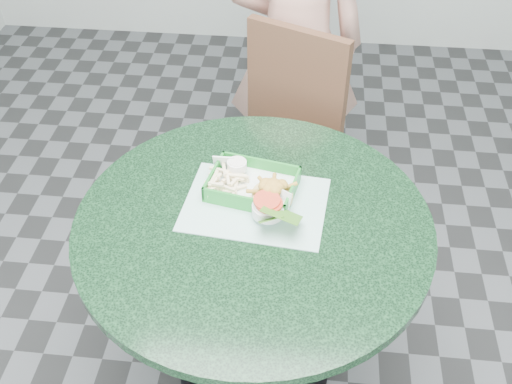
# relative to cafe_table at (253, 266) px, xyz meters

# --- Properties ---
(floor) EXTENTS (4.00, 5.00, 0.02)m
(floor) POSITION_rel_cafe_table_xyz_m (0.00, 0.00, -0.58)
(floor) COLOR #303335
(floor) RESTS_ON ground
(cafe_table) EXTENTS (0.97, 0.97, 0.75)m
(cafe_table) POSITION_rel_cafe_table_xyz_m (0.00, 0.00, 0.00)
(cafe_table) COLOR black
(cafe_table) RESTS_ON floor
(dining_chair) EXTENTS (0.40, 0.41, 0.93)m
(dining_chair) POSITION_rel_cafe_table_xyz_m (0.08, 0.71, -0.05)
(dining_chair) COLOR brown
(dining_chair) RESTS_ON floor
(diner_person) EXTENTS (0.58, 0.41, 1.51)m
(diner_person) POSITION_rel_cafe_table_xyz_m (0.06, 1.00, 0.18)
(diner_person) COLOR #E3A592
(diner_person) RESTS_ON floor
(placemat) EXTENTS (0.41, 0.33, 0.00)m
(placemat) POSITION_rel_cafe_table_xyz_m (-0.00, 0.06, 0.17)
(placemat) COLOR #9ACBC1
(placemat) RESTS_ON cafe_table
(food_basket) EXTENTS (0.24, 0.17, 0.05)m
(food_basket) POSITION_rel_cafe_table_xyz_m (-0.01, 0.11, 0.19)
(food_basket) COLOR #1C842A
(food_basket) RESTS_ON placemat
(crab_sandwich) EXTENTS (0.11, 0.11, 0.07)m
(crab_sandwich) POSITION_rel_cafe_table_xyz_m (0.05, 0.08, 0.22)
(crab_sandwich) COLOR tan
(crab_sandwich) RESTS_ON food_basket
(fries_pile) EXTENTS (0.13, 0.14, 0.04)m
(fries_pile) POSITION_rel_cafe_table_xyz_m (-0.08, 0.09, 0.21)
(fries_pile) COLOR #FFEBB4
(fries_pile) RESTS_ON food_basket
(sauce_ramekin) EXTENTS (0.06, 0.06, 0.03)m
(sauce_ramekin) POSITION_rel_cafe_table_xyz_m (-0.07, 0.15, 0.22)
(sauce_ramekin) COLOR white
(sauce_ramekin) RESTS_ON food_basket
(garnish_cup) EXTENTS (0.13, 0.13, 0.05)m
(garnish_cup) POSITION_rel_cafe_table_xyz_m (0.07, 0.02, 0.21)
(garnish_cup) COLOR silver
(garnish_cup) RESTS_ON food_basket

